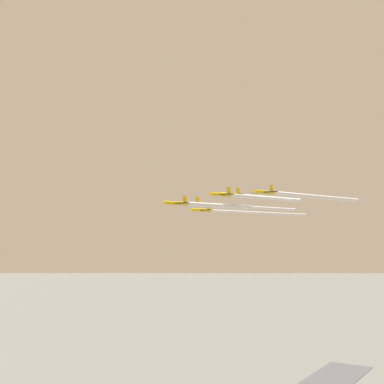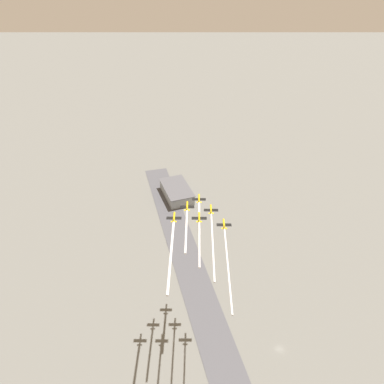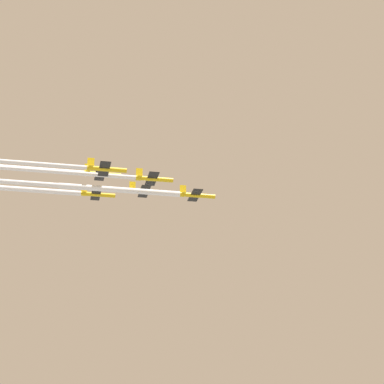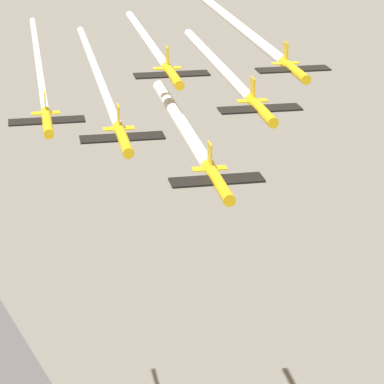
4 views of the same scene
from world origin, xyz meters
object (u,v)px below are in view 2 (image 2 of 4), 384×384
hangar (177,192)px  jet_0 (199,199)px  jet_2 (211,210)px  jet_3 (174,218)px  jet_1 (187,207)px  jet_5 (224,225)px  jet_4 (199,218)px

hangar → jet_0: bearing=169.6°
jet_2 → jet_3: jet_3 is taller
jet_1 → jet_5: (-17.34, -14.71, -3.37)m
jet_3 → jet_5: (-9.09, -24.76, -4.27)m
jet_2 → jet_5: 13.07m
jet_2 → jet_3: bearing=-150.5°
jet_2 → jet_5: bearing=-59.5°
jet_0 → jet_5: 26.02m
hangar → jet_1: jet_1 is taller
jet_2 → jet_1: bearing=180.0°
hangar → jet_3: (-132.69, 41.41, 76.73)m
hangar → jet_4: (-137.23, 29.03, 76.76)m
jet_1 → jet_2: bearing=0.0°
jet_3 → hangar: bearing=92.8°
jet_4 → jet_3: bearing=180.0°
jet_1 → jet_4: 13.04m
jet_0 → jet_3: size_ratio=1.00×
jet_4 → jet_5: (-4.54, -12.38, -4.30)m
jet_1 → jet_3: size_ratio=1.00×
jet_4 → jet_5: size_ratio=1.00×
jet_0 → jet_2: (-12.79, -2.33, 0.61)m
jet_0 → jet_3: jet_3 is taller
jet_0 → jet_1: jet_1 is taller
jet_4 → jet_2: bearing=59.5°
jet_3 → jet_5: bearing=-0.0°
hangar → jet_2: size_ratio=4.87×
jet_1 → jet_3: (-8.25, 10.05, 0.90)m
jet_0 → jet_5: (-25.59, -4.65, -0.70)m
jet_1 → jet_3: 13.04m
jet_0 → jet_1: 13.28m
jet_5 → jet_0: bearing=120.5°
jet_0 → jet_4: (-21.04, 7.73, 3.60)m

